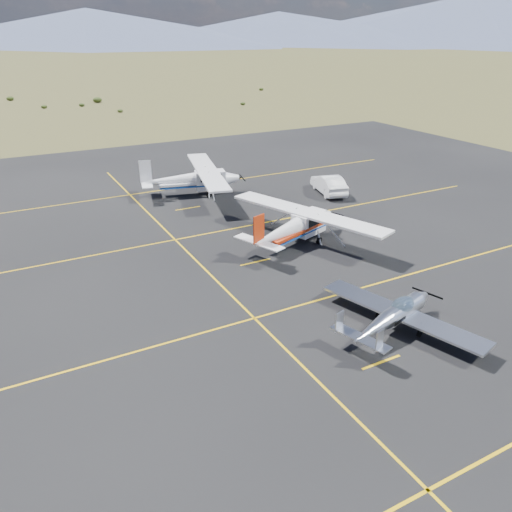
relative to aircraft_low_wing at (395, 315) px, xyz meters
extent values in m
plane|color=#383D1C|center=(0.95, 1.93, -0.84)|extent=(1600.00, 1600.00, 0.00)
cube|color=black|center=(0.95, 8.93, -0.84)|extent=(72.00, 72.00, 0.02)
cube|color=silver|center=(0.58, 0.17, -0.17)|extent=(3.49, 8.08, 0.11)
ellipsoid|color=#99BFD8|center=(0.58, 0.17, 0.26)|extent=(1.64, 1.22, 0.73)
cube|color=silver|center=(-2.60, -0.76, 0.08)|extent=(1.35, 2.75, 0.05)
cube|color=silver|center=(-2.45, -1.74, 0.48)|extent=(0.49, 0.19, 0.89)
cube|color=silver|center=(-3.00, 0.15, 0.48)|extent=(0.49, 0.19, 0.89)
cylinder|color=black|center=(1.95, 0.57, -0.68)|extent=(0.31, 0.16, 0.30)
cylinder|color=black|center=(0.70, -0.91, -0.65)|extent=(0.37, 0.19, 0.36)
cylinder|color=black|center=(0.10, 1.15, -0.65)|extent=(0.37, 0.19, 0.36)
cube|color=white|center=(2.74, 11.06, 0.26)|extent=(2.56, 1.91, 1.40)
cube|color=white|center=(2.54, 10.99, 0.99)|extent=(5.43, 11.29, 0.15)
cube|color=black|center=(2.74, 11.06, 0.55)|extent=(1.99, 1.73, 0.57)
cube|color=#B22E0E|center=(1.47, 10.60, 0.15)|extent=(5.30, 2.92, 0.19)
cube|color=#B22E0E|center=(-1.85, 9.39, 1.24)|extent=(0.85, 0.37, 1.66)
cube|color=white|center=(-1.85, 9.39, 0.41)|extent=(1.87, 3.39, 0.06)
cylinder|color=black|center=(4.00, 11.53, -0.65)|extent=(0.39, 0.23, 0.37)
cylinder|color=black|center=(2.82, 9.93, -0.60)|extent=(0.48, 0.28, 0.46)
cylinder|color=black|center=(2.07, 11.98, -0.60)|extent=(0.48, 0.28, 0.46)
cube|color=white|center=(1.04, 23.18, 0.32)|extent=(2.64, 1.80, 1.48)
cube|color=white|center=(0.83, 23.23, 1.09)|extent=(4.51, 12.13, 0.15)
cube|color=black|center=(1.04, 23.18, 0.63)|extent=(2.02, 1.68, 0.60)
cube|color=white|center=(-0.35, 23.52, 0.21)|extent=(5.63, 2.54, 0.20)
cube|color=white|center=(-3.97, 24.40, 1.36)|extent=(0.92, 0.30, 1.76)
cube|color=white|center=(-3.97, 24.40, 0.48)|extent=(1.63, 3.61, 0.07)
cylinder|color=black|center=(2.42, 22.84, -0.64)|extent=(0.41, 0.20, 0.40)
cylinder|color=black|center=(0.45, 22.14, -0.59)|extent=(0.50, 0.25, 0.48)
cylinder|color=black|center=(0.99, 24.38, -0.59)|extent=(0.50, 0.25, 0.48)
imported|color=white|center=(9.73, 18.55, -0.06)|extent=(2.78, 4.95, 1.54)
camera|label=1|loc=(-14.56, -13.99, 11.65)|focal=35.00mm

